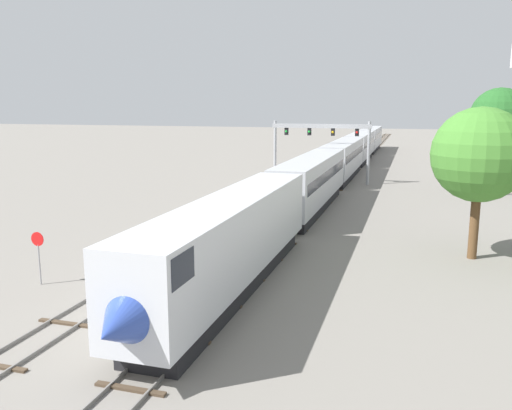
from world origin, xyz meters
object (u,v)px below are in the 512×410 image
signal_gantry (321,138)px  trackside_tree_left (499,117)px  trackside_tree_mid (480,155)px  passenger_train (344,158)px  stop_sign (38,251)px

signal_gantry → trackside_tree_left: bearing=-12.1°
signal_gantry → trackside_tree_mid: size_ratio=1.29×
passenger_train → stop_sign: 47.34m
signal_gantry → trackside_tree_left: size_ratio=1.08×
trackside_tree_left → trackside_tree_mid: bearing=-99.8°
signal_gantry → stop_sign: (-7.75, -41.47, -3.65)m
signal_gantry → trackside_tree_mid: (14.75, -29.60, 0.92)m
trackside_tree_mid → trackside_tree_left: bearing=80.2°
stop_sign → trackside_tree_left: (26.90, 37.38, 6.33)m
signal_gantry → trackside_tree_left: trackside_tree_left is taller
stop_sign → trackside_tree_left: size_ratio=0.26×
trackside_tree_left → trackside_tree_mid: 25.94m
passenger_train → trackside_tree_left: (16.90, -8.88, 5.59)m
passenger_train → stop_sign: bearing=-102.2°
stop_sign → trackside_tree_left: bearing=54.3°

